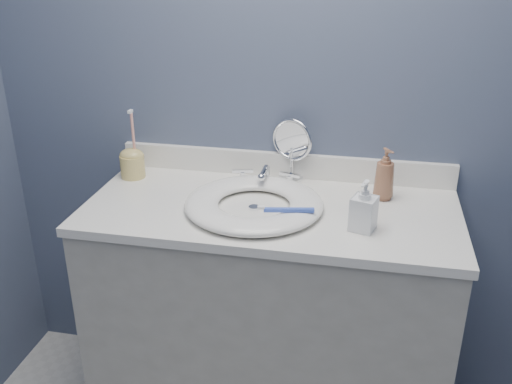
% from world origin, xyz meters
% --- Properties ---
extents(back_wall, '(2.20, 0.02, 2.40)m').
position_xyz_m(back_wall, '(0.00, 1.25, 1.20)').
color(back_wall, '#48546D').
rests_on(back_wall, ground).
extents(vanity_cabinet, '(1.20, 0.55, 0.85)m').
position_xyz_m(vanity_cabinet, '(0.00, 0.97, 0.42)').
color(vanity_cabinet, '#B1ADA2').
rests_on(vanity_cabinet, ground).
extents(countertop, '(1.22, 0.57, 0.03)m').
position_xyz_m(countertop, '(0.00, 0.97, 0.86)').
color(countertop, white).
rests_on(countertop, vanity_cabinet).
extents(backsplash, '(1.22, 0.02, 0.09)m').
position_xyz_m(backsplash, '(0.00, 1.24, 0.93)').
color(backsplash, white).
rests_on(backsplash, countertop).
extents(basin, '(0.45, 0.45, 0.04)m').
position_xyz_m(basin, '(-0.05, 0.94, 0.90)').
color(basin, white).
rests_on(basin, countertop).
extents(drain, '(0.04, 0.04, 0.01)m').
position_xyz_m(drain, '(-0.05, 0.94, 0.88)').
color(drain, silver).
rests_on(drain, countertop).
extents(faucet, '(0.25, 0.13, 0.07)m').
position_xyz_m(faucet, '(-0.05, 1.14, 0.91)').
color(faucet, silver).
rests_on(faucet, countertop).
extents(makeup_mirror, '(0.15, 0.09, 0.23)m').
position_xyz_m(makeup_mirror, '(0.03, 1.21, 1.01)').
color(makeup_mirror, silver).
rests_on(makeup_mirror, countertop).
extents(soap_bottle_amber, '(0.10, 0.10, 0.18)m').
position_xyz_m(soap_bottle_amber, '(0.36, 1.11, 0.97)').
color(soap_bottle_amber, '#8F5C40').
rests_on(soap_bottle_amber, countertop).
extents(soap_bottle_clear, '(0.09, 0.09, 0.16)m').
position_xyz_m(soap_bottle_clear, '(0.30, 0.87, 0.96)').
color(soap_bottle_clear, white).
rests_on(soap_bottle_clear, countertop).
extents(toothbrush_holder, '(0.09, 0.09, 0.26)m').
position_xyz_m(toothbrush_holder, '(-0.54, 1.12, 0.94)').
color(toothbrush_holder, tan).
rests_on(toothbrush_holder, countertop).
extents(toothbrush_lying, '(0.17, 0.05, 0.02)m').
position_xyz_m(toothbrush_lying, '(0.07, 0.87, 0.92)').
color(toothbrush_lying, blue).
rests_on(toothbrush_lying, basin).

